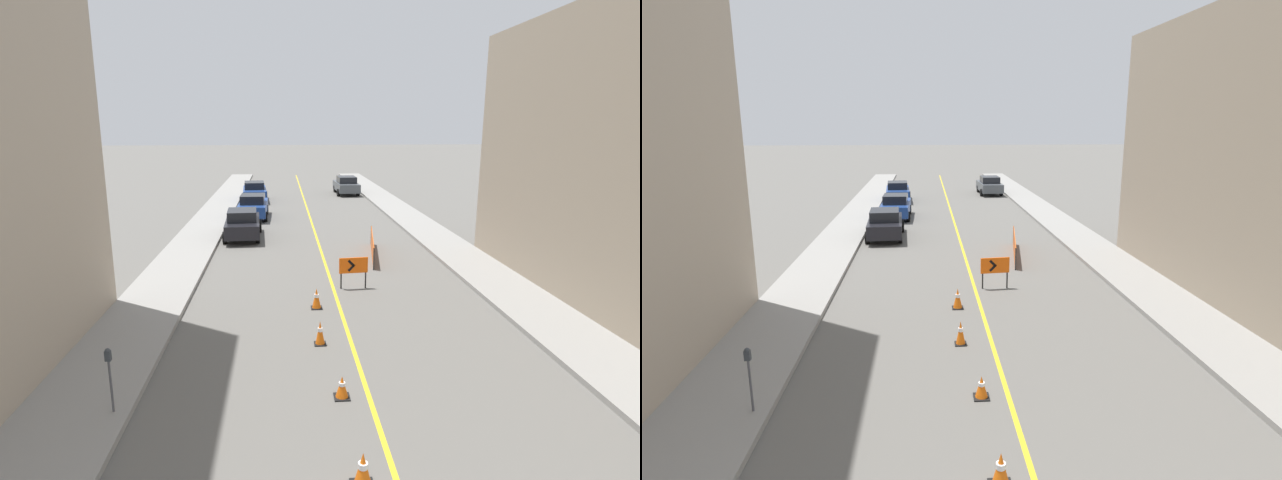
{
  "view_description": "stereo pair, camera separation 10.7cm",
  "coord_description": "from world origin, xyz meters",
  "views": [
    {
      "loc": [
        -1.96,
        1.44,
        6.15
      ],
      "look_at": [
        -0.2,
        23.33,
        1.0
      ],
      "focal_mm": 28.0,
      "sensor_mm": 36.0,
      "label": 1
    },
    {
      "loc": [
        -1.85,
        1.43,
        6.15
      ],
      "look_at": [
        -0.2,
        23.33,
        1.0
      ],
      "focal_mm": 28.0,
      "sensor_mm": 36.0,
      "label": 2
    }
  ],
  "objects": [
    {
      "name": "parked_car_curb_mid",
      "position": [
        -3.77,
        34.33,
        0.8
      ],
      "size": [
        1.94,
        4.33,
        1.59
      ],
      "rotation": [
        0.0,
        0.0,
        -0.02
      ],
      "color": "navy",
      "rests_on": "ground_plane"
    },
    {
      "name": "lane_stripe",
      "position": [
        0.0,
        31.13,
        0.0
      ],
      "size": [
        0.12,
        62.25,
        0.01
      ],
      "color": "gold",
      "rests_on": "ground_plane"
    },
    {
      "name": "sidewalk_right",
      "position": [
        6.46,
        31.13,
        0.08
      ],
      "size": [
        2.46,
        62.25,
        0.16
      ],
      "color": "gray",
      "rests_on": "ground_plane"
    },
    {
      "name": "parked_car_curb_near",
      "position": [
        -4.03,
        28.43,
        0.8
      ],
      "size": [
        1.98,
        4.37,
        1.59
      ],
      "rotation": [
        0.0,
        0.0,
        0.04
      ],
      "color": "black",
      "rests_on": "ground_plane"
    },
    {
      "name": "traffic_cone_farthest",
      "position": [
        -0.79,
        17.42,
        0.35
      ],
      "size": [
        0.38,
        0.38,
        0.7
      ],
      "color": "black",
      "rests_on": "ground_plane"
    },
    {
      "name": "arrow_barricade_primary",
      "position": [
        0.76,
        19.41,
        0.86
      ],
      "size": [
        1.11,
        0.16,
        1.21
      ],
      "rotation": [
        0.0,
        0.0,
        0.09
      ],
      "color": "#EF560C",
      "rests_on": "ground_plane"
    },
    {
      "name": "parking_meter_near_curb",
      "position": [
        -5.58,
        11.27,
        1.18
      ],
      "size": [
        0.12,
        0.11,
        1.45
      ],
      "color": "#4C4C51",
      "rests_on": "sidewalk_left"
    },
    {
      "name": "traffic_cone_fifth",
      "position": [
        -0.9,
        14.58,
        0.35
      ],
      "size": [
        0.34,
        0.34,
        0.7
      ],
      "color": "black",
      "rests_on": "ground_plane"
    },
    {
      "name": "parked_car_opposite_side",
      "position": [
        3.91,
        45.28,
        0.8
      ],
      "size": [
        1.97,
        4.37,
        1.59
      ],
      "rotation": [
        0.0,
        0.0,
        0.04
      ],
      "color": "#474C51",
      "rests_on": "ground_plane"
    },
    {
      "name": "sidewalk_left",
      "position": [
        -6.46,
        31.13,
        0.08
      ],
      "size": [
        2.46,
        62.25,
        0.16
      ],
      "color": "gray",
      "rests_on": "ground_plane"
    },
    {
      "name": "traffic_cone_third",
      "position": [
        -0.63,
        8.79,
        0.33
      ],
      "size": [
        0.42,
        0.42,
        0.67
      ],
      "color": "black",
      "rests_on": "ground_plane"
    },
    {
      "name": "parked_car_curb_far",
      "position": [
        -4.01,
        41.77,
        0.8
      ],
      "size": [
        2.04,
        4.4,
        1.59
      ],
      "rotation": [
        0.0,
        0.0,
        0.06
      ],
      "color": "navy",
      "rests_on": "ground_plane"
    },
    {
      "name": "safety_mesh_fence",
      "position": [
        2.35,
        24.08,
        0.49
      ],
      "size": [
        0.78,
        4.7,
        0.97
      ],
      "rotation": [
        0.0,
        0.0,
        1.41
      ],
      "color": "#EF560C",
      "rests_on": "ground_plane"
    },
    {
      "name": "traffic_cone_fourth",
      "position": [
        -0.63,
        11.7,
        0.26
      ],
      "size": [
        0.37,
        0.37,
        0.53
      ],
      "color": "black",
      "rests_on": "ground_plane"
    }
  ]
}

